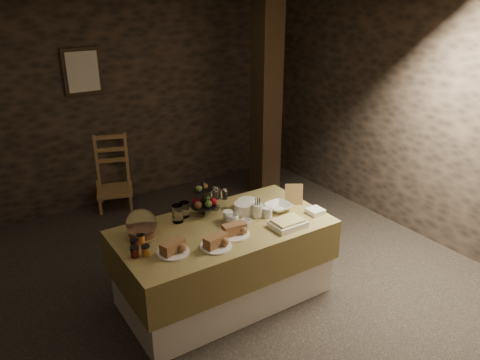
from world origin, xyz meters
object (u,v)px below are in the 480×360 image
buffet_table (224,257)px  chair (112,176)px  timber_column (266,102)px  fruit_stand (204,201)px

buffet_table → chair: 2.49m
chair → timber_column: 2.22m
buffet_table → chair: size_ratio=2.54×
buffet_table → fruit_stand: fruit_stand is taller
timber_column → fruit_stand: timber_column is taller
chair → fruit_stand: size_ratio=2.19×
chair → timber_column: size_ratio=0.28×
chair → timber_column: (1.89, -0.76, 0.88)m
chair → fruit_stand: fruit_stand is taller
timber_column → fruit_stand: bearing=-140.4°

